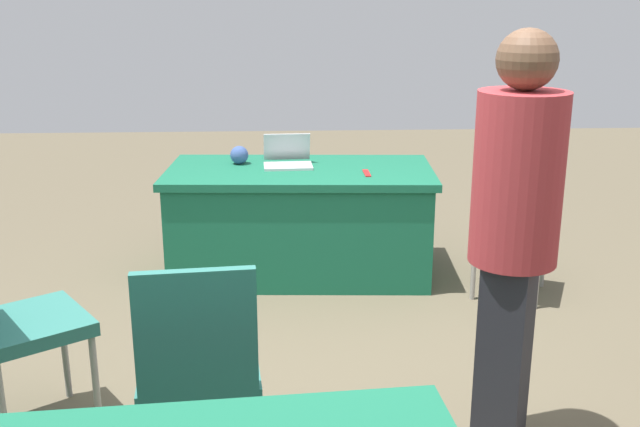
{
  "coord_description": "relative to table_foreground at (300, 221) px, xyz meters",
  "views": [
    {
      "loc": [
        0.19,
        3.04,
        1.83
      ],
      "look_at": [
        0.03,
        -0.09,
        0.9
      ],
      "focal_mm": 41.63,
      "sensor_mm": 36.0,
      "label": 1
    }
  ],
  "objects": [
    {
      "name": "chair_back_row",
      "position": [
        -1.24,
        0.41,
        0.18
      ],
      "size": [
        0.58,
        0.58,
        0.95
      ],
      "rotation": [
        0.0,
        0.0,
        1.14
      ],
      "color": "#9E9993",
      "rests_on": "ground"
    },
    {
      "name": "laptop_silver",
      "position": [
        0.08,
        -0.09,
        0.4
      ],
      "size": [
        0.33,
        0.31,
        0.21
      ],
      "rotation": [
        0.0,
        0.0,
        0.04
      ],
      "color": "silver",
      "rests_on": "table_foreground"
    },
    {
      "name": "chair_aisle",
      "position": [
        0.42,
        2.32,
        0.18
      ],
      "size": [
        0.48,
        0.48,
        0.95
      ],
      "rotation": [
        0.0,
        0.0,
        3.24
      ],
      "color": "#9E9993",
      "rests_on": "ground"
    },
    {
      "name": "scissors_red",
      "position": [
        -0.43,
        0.17,
        0.36
      ],
      "size": [
        0.04,
        0.18,
        0.01
      ],
      "primitive_type": "cube",
      "rotation": [
        0.0,
        0.0,
        1.58
      ],
      "color": "red",
      "rests_on": "table_foreground"
    },
    {
      "name": "yarn_ball",
      "position": [
        0.41,
        -0.16,
        0.42
      ],
      "size": [
        0.12,
        0.12,
        0.12
      ],
      "primitive_type": "sphere",
      "color": "#3F5999",
      "rests_on": "table_foreground"
    },
    {
      "name": "table_foreground",
      "position": [
        0.0,
        0.0,
        0.0
      ],
      "size": [
        1.8,
        0.97,
        0.73
      ],
      "rotation": [
        0.0,
        0.0,
        -0.06
      ],
      "color": "#196647",
      "rests_on": "ground"
    },
    {
      "name": "person_attendee_standing",
      "position": [
        -0.78,
        2.1,
        0.59
      ],
      "size": [
        0.46,
        0.46,
        1.72
      ],
      "rotation": [
        0.0,
        0.0,
        4.22
      ],
      "color": "#26262D",
      "rests_on": "ground"
    },
    {
      "name": "chair_near_front",
      "position": [
        1.24,
        1.9,
        0.2
      ],
      "size": [
        0.61,
        0.61,
        0.97
      ],
      "rotation": [
        0.0,
        0.0,
        2.18
      ],
      "color": "#9E9993",
      "rests_on": "ground"
    },
    {
      "name": "ground_plane",
      "position": [
        -0.09,
        1.73,
        -0.36
      ],
      "size": [
        14.4,
        14.4,
        0.0
      ],
      "primitive_type": "plane",
      "color": "brown"
    }
  ]
}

